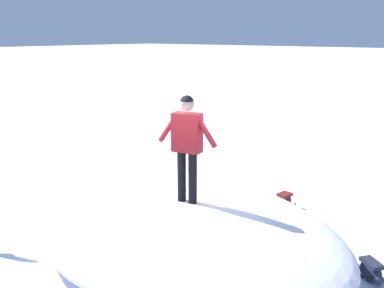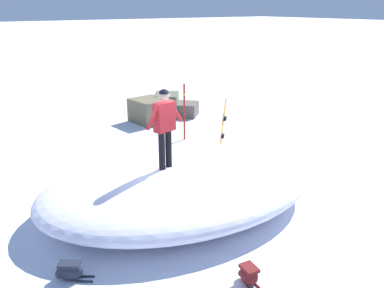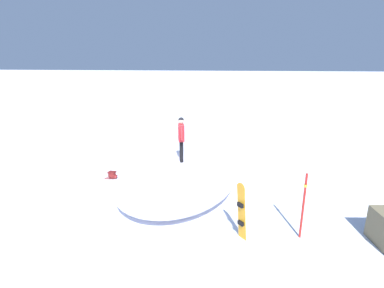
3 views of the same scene
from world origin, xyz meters
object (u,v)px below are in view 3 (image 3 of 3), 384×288
Objects in this scene: snowboarder_standing at (181,135)px; trail_marker_pole at (303,205)px; snowboard_primary_upright at (241,211)px; backpack_near at (112,175)px; backpack_far at (166,158)px.

snowboarder_standing reaches higher than trail_marker_pole.
backpack_near is (3.67, 5.18, -0.73)m from snowboard_primary_upright.
snowboard_primary_upright is at bearing -125.33° from backpack_near.
snowboard_primary_upright is 0.90× the size of trail_marker_pole.
backpack_far is 0.32× the size of trail_marker_pole.
trail_marker_pole is (0.32, -1.68, 0.11)m from snowboard_primary_upright.
backpack_far is at bearing 24.40° from snowboarder_standing.
trail_marker_pole is (-5.75, -5.07, 0.84)m from backpack_far.
snowboarder_standing is 3.15× the size of backpack_near.
backpack_far is at bearing 29.20° from snowboard_primary_upright.
snowboarder_standing is at bearing 32.61° from snowboard_primary_upright.
backpack_near is 2.99m from backpack_far.
snowboard_primary_upright is 1.72m from trail_marker_pole.
trail_marker_pole reaches higher than backpack_far.
backpack_far reaches higher than backpack_near.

